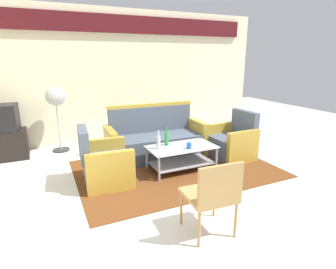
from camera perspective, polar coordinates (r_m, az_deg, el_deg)
name	(u,v)px	position (r m, az deg, el deg)	size (l,w,h in m)	color
ground_plane	(194,190)	(3.94, 5.49, -11.54)	(14.00, 14.00, 0.00)	silver
wall_back	(127,72)	(6.32, -8.53, 12.70)	(6.52, 0.19, 2.80)	beige
rug	(176,169)	(4.61, 1.67, -7.14)	(3.18, 2.18, 0.01)	brown
couch	(156,140)	(5.07, -2.56, -1.25)	(1.82, 0.80, 0.96)	#4C5666
armchair_left	(105,165)	(4.13, -13.04, -6.17)	(0.75, 0.81, 0.85)	#4C5666
armchair_right	(232,143)	(5.16, 13.19, -1.68)	(0.73, 0.79, 0.85)	#4C5666
coffee_table	(182,155)	(4.48, 2.84, -4.19)	(1.10, 0.60, 0.40)	silver
bottle_green	(167,139)	(4.46, -0.30, -0.85)	(0.07, 0.07, 0.30)	#2D8C38
bottle_clear	(158,142)	(4.29, -2.02, -1.55)	(0.06, 0.06, 0.30)	silver
cup	(189,146)	(4.33, 4.41, -2.32)	(0.08, 0.08, 0.10)	#2659A5
tv_stand	(4,145)	(5.81, -31.08, -1.93)	(0.80, 0.50, 0.52)	black
pedestal_fan	(56,100)	(5.66, -22.35, 6.62)	(0.36, 0.36, 1.27)	#2D2D33
wicker_chair	(213,193)	(2.84, 9.38, -11.86)	(0.51, 0.51, 0.84)	#AD844C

